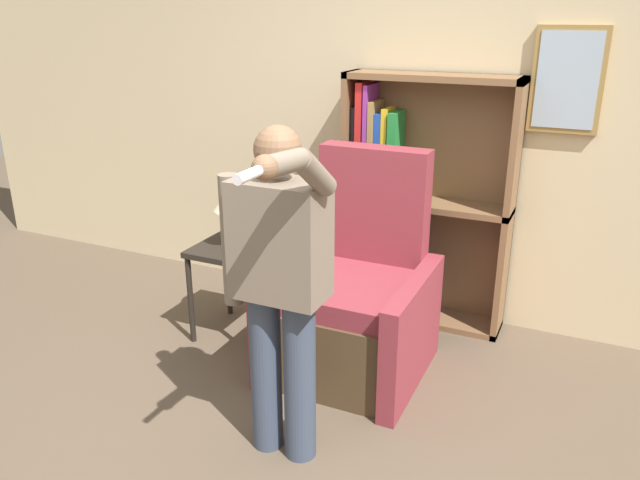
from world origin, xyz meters
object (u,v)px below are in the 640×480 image
object	(u,v)px
side_table	(237,260)
person_standing	(279,281)
bookcase	(405,205)
armchair	(355,305)
table_lamp	(234,201)

from	to	relation	value
side_table	person_standing	bearing A→B (deg)	-48.56
bookcase	armchair	distance (m)	0.88
armchair	person_standing	world-z (taller)	person_standing
person_standing	bookcase	bearing A→B (deg)	88.01
person_standing	side_table	size ratio (longest dim) A/B	2.55
table_lamp	side_table	bearing A→B (deg)	0.00
bookcase	table_lamp	xyz separation A→B (m)	(-0.87, -0.74, 0.12)
side_table	armchair	bearing A→B (deg)	-2.81
bookcase	person_standing	bearing A→B (deg)	-91.99
armchair	bookcase	bearing A→B (deg)	86.77
person_standing	table_lamp	distance (m)	1.23
armchair	person_standing	bearing A→B (deg)	-90.90
armchair	table_lamp	xyz separation A→B (m)	(-0.83, 0.04, 0.52)
armchair	table_lamp	size ratio (longest dim) A/B	3.30
bookcase	person_standing	distance (m)	1.66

